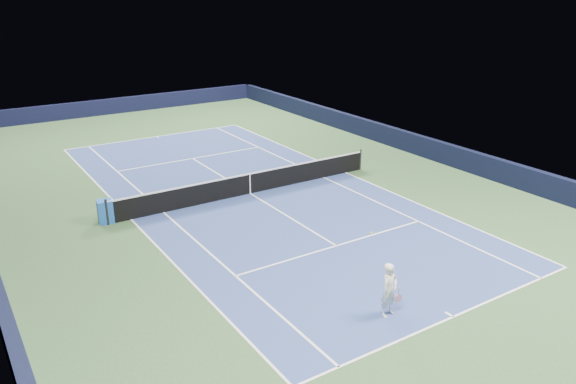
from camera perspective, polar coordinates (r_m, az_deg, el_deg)
ground at (r=25.42m, az=-3.86°, el=-0.16°), size 40.00×40.00×0.00m
wall_far at (r=43.10m, az=-16.98°, el=8.39°), size 22.00×0.35×1.10m
wall_right at (r=31.64m, az=13.55°, el=4.53°), size 0.35×40.00×1.10m
court_surface at (r=25.42m, az=-3.86°, el=-0.16°), size 10.97×23.77×0.01m
baseline_far at (r=35.83m, az=-13.21°, el=5.51°), size 10.97×0.08×0.00m
baseline_near at (r=17.06m, az=16.45°, el=-12.07°), size 10.97×0.08×0.00m
sideline_doubles_right at (r=28.31m, az=5.88°, el=1.98°), size 0.08×23.77×0.00m
sideline_doubles_left at (r=23.47m, az=-15.65°, el=-2.70°), size 0.08×23.77×0.00m
sideline_singles_right at (r=27.51m, az=3.64°, el=1.50°), size 0.08×23.77×0.00m
sideline_singles_left at (r=23.86m, az=-12.53°, el=-2.03°), size 0.08×23.77×0.00m
service_line_far at (r=30.89m, az=-9.67°, el=3.38°), size 8.23×0.08×0.00m
service_line_near at (r=20.49m, az=4.93°, el=-5.46°), size 8.23×0.08×0.00m
center_service_line at (r=25.42m, az=-3.86°, el=-0.14°), size 0.08×12.80×0.00m
center_mark_far at (r=35.69m, az=-13.13°, el=5.46°), size 0.08×0.30×0.00m
center_mark_near at (r=17.14m, az=16.07°, el=-11.86°), size 0.08×0.30×0.00m
tennis_net at (r=25.25m, az=-3.89°, el=0.91°), size 12.90×0.10×1.07m
sponsor_cube at (r=23.30m, az=-18.05°, el=-1.90°), size 0.65×0.60×0.95m
tennis_player at (r=16.33m, az=10.27°, el=-9.76°), size 0.80×1.29×2.20m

